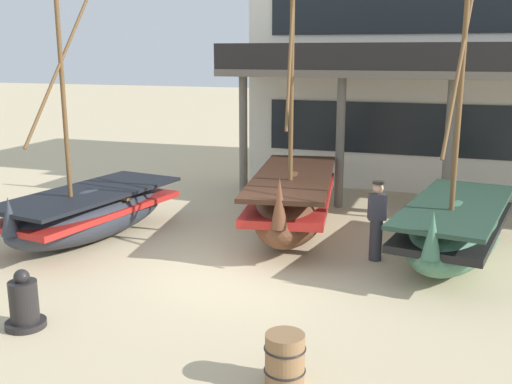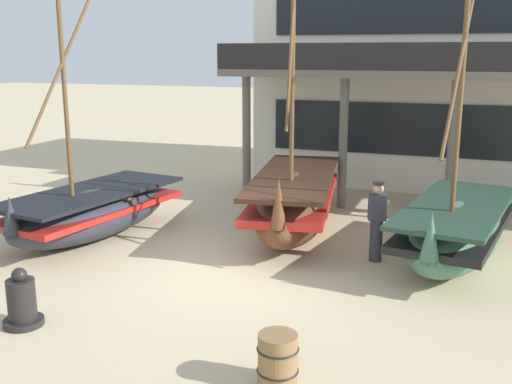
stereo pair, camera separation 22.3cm
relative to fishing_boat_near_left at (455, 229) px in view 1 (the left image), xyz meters
name	(u,v)px [view 1 (the left image)]	position (x,y,z in m)	size (l,w,h in m)	color
ground_plane	(239,271)	(-3.97, -2.09, -0.69)	(120.00, 120.00, 0.00)	#CCB78E
fishing_boat_near_left	(455,229)	(0.00, 0.00, 0.00)	(2.46, 4.92, 6.59)	#427056
fishing_boat_centre_large	(293,201)	(-3.68, 0.72, 0.12)	(2.63, 5.55, 7.76)	brown
fishing_boat_far_right	(90,212)	(-8.03, -1.18, -0.06)	(2.58, 4.88, 6.10)	#2D333D
fisherman_by_hull	(377,222)	(-1.53, -0.52, 0.15)	(0.41, 0.32, 1.68)	#33333D
capstan_winch	(24,304)	(-6.27, -5.50, -0.31)	(0.63, 0.63, 0.96)	black
wooden_barrel	(285,359)	(-1.94, -5.73, -0.34)	(0.56, 0.56, 0.70)	olive
harbor_building_main	(416,67)	(-1.75, 9.39, 3.05)	(10.35, 9.90, 7.47)	silver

